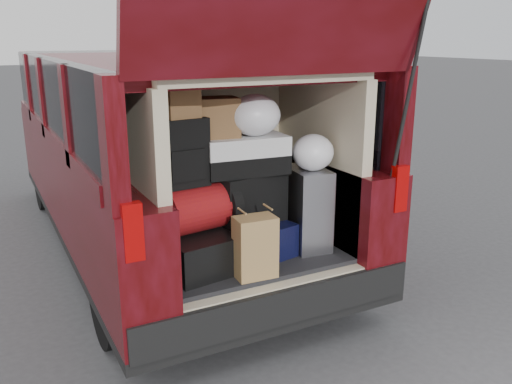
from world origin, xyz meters
TOP-DOWN VIEW (x-y plane):
  - ground at (0.00, 0.00)m, footprint 80.00×80.00m
  - minivan at (0.00, 1.86)m, footprint 1.90×5.35m
  - load_floor at (0.00, 0.28)m, footprint 1.24×1.05m
  - black_hardshell at (-0.37, 0.15)m, footprint 0.52×0.65m
  - navy_hardshell at (0.05, 0.18)m, footprint 0.51×0.58m
  - silver_roller at (0.44, 0.10)m, footprint 0.28×0.40m
  - kraft_bag at (-0.09, -0.17)m, footprint 0.25×0.17m
  - red_duffel at (-0.32, 0.14)m, footprint 0.49×0.36m
  - black_soft_case at (0.05, 0.19)m, footprint 0.49×0.34m
  - backpack at (-0.41, 0.17)m, footprint 0.31×0.20m
  - twotone_duffel at (0.02, 0.19)m, footprint 0.56×0.32m
  - grocery_sack_lower at (-0.40, 0.18)m, footprint 0.22×0.19m
  - grocery_sack_upper at (-0.14, 0.24)m, footprint 0.27×0.24m
  - plastic_bag_center at (0.08, 0.17)m, footprint 0.36×0.34m
  - plastic_bag_right at (0.45, 0.04)m, footprint 0.29×0.27m

SIDE VIEW (x-z plane):
  - ground at x=0.00m, z-range 0.00..0.00m
  - load_floor at x=0.00m, z-range 0.00..0.55m
  - navy_hardshell at x=0.05m, z-range 0.55..0.77m
  - black_hardshell at x=-0.37m, z-range 0.55..0.79m
  - kraft_bag at x=-0.09m, z-range 0.55..0.93m
  - silver_roller at x=0.44m, z-range 0.55..1.10m
  - minivan at x=0.00m, z-range -0.47..2.29m
  - red_duffel at x=-0.32m, z-range 0.79..1.08m
  - black_soft_case at x=0.05m, z-range 0.77..1.10m
  - twotone_duffel at x=0.02m, z-range 1.10..1.34m
  - plastic_bag_right at x=0.45m, z-range 1.10..1.34m
  - backpack at x=-0.41m, z-range 1.08..1.49m
  - grocery_sack_upper at x=-0.14m, z-range 1.34..1.59m
  - plastic_bag_center at x=0.08m, z-range 1.34..1.61m
  - grocery_sack_lower at x=-0.40m, z-range 1.49..1.67m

